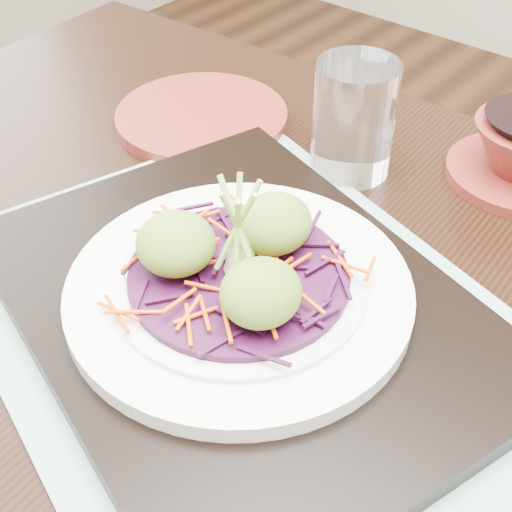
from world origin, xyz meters
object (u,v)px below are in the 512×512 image
Objects in this scene: dining_table at (284,405)px; white_plate at (239,289)px; serving_tray at (239,305)px; water_glass at (354,119)px; terracotta_side_plate at (202,117)px.

white_plate reaches higher than dining_table.
water_glass is at bearing 119.61° from serving_tray.
water_glass is (0.18, 0.03, 0.05)m from terracotta_side_plate.
dining_table is 0.13m from white_plate.
water_glass is (-0.09, 0.21, 0.15)m from dining_table.
water_glass reaches higher than terracotta_side_plate.
dining_table is 0.34m from terracotta_side_plate.
water_glass reaches higher than white_plate.
white_plate is at bearing -160.35° from dining_table.
water_glass is at bearing 109.31° from dining_table.
white_plate is 0.24m from water_glass.
white_plate is (-0.04, -0.02, 0.13)m from dining_table.
serving_tray is 3.59× the size of water_glass.
white_plate is 2.33× the size of water_glass.
dining_table is at bearing -67.49° from water_glass.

